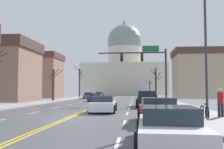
{
  "coord_description": "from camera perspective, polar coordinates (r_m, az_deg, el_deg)",
  "views": [
    {
      "loc": [
        4.07,
        -16.57,
        1.69
      ],
      "look_at": [
        0.6,
        21.43,
        4.05
      ],
      "focal_mm": 40.65,
      "sensor_mm": 36.0,
      "label": 1
    }
  ],
  "objects": [
    {
      "name": "sedan_near_01",
      "position": [
        19.8,
        -1.93,
        -6.76
      ],
      "size": [
        2.05,
        4.54,
        1.25
      ],
      "color": "silver",
      "rests_on": "ground"
    },
    {
      "name": "sedan_oncoming_00",
      "position": [
        38.79,
        -3.65,
        -5.2
      ],
      "size": [
        2.05,
        4.5,
        1.17
      ],
      "color": "navy",
      "rests_on": "ground"
    },
    {
      "name": "flank_building_03",
      "position": [
        54.84,
        20.04,
        0.17
      ],
      "size": [
        12.4,
        7.98,
        9.99
      ],
      "color": "tan",
      "rests_on": "ground"
    },
    {
      "name": "bare_tree_04",
      "position": [
        50.03,
        9.83,
        -1.99
      ],
      "size": [
        2.14,
        2.5,
        6.32
      ],
      "color": "#423328",
      "rests_on": "ground"
    },
    {
      "name": "ground",
      "position": [
        17.14,
        -8.65,
        -9.09
      ],
      "size": [
        20.0,
        180.0,
        0.2
      ],
      "color": "#49494E"
    },
    {
      "name": "signal_gantry",
      "position": [
        29.54,
        7.73,
        2.71
      ],
      "size": [
        7.91,
        0.41,
        6.69
      ],
      "color": "#28282D",
      "rests_on": "ground"
    },
    {
      "name": "bare_tree_00",
      "position": [
        55.9,
        9.79,
        -1.57
      ],
      "size": [
        1.53,
        2.08,
        6.34
      ],
      "color": "#423328",
      "rests_on": "ground"
    },
    {
      "name": "sedan_oncoming_01",
      "position": [
        52.4,
        -5.19,
        -4.75
      ],
      "size": [
        2.0,
        4.44,
        1.23
      ],
      "color": "#6B6056",
      "rests_on": "ground"
    },
    {
      "name": "bare_tree_05",
      "position": [
        57.57,
        -7.33,
        -1.6
      ],
      "size": [
        2.04,
        2.47,
        7.01
      ],
      "color": "#423328",
      "rests_on": "ground"
    },
    {
      "name": "flank_building_00",
      "position": [
        58.96,
        -15.88,
        -0.23
      ],
      "size": [
        9.11,
        8.55,
        9.82
      ],
      "color": "#8C6656",
      "rests_on": "ground"
    },
    {
      "name": "pickup_truck_near_00",
      "position": [
        26.24,
        7.9,
        -5.61
      ],
      "size": [
        2.33,
        5.73,
        1.62
      ],
      "color": "black",
      "rests_on": "ground"
    },
    {
      "name": "bare_tree_02",
      "position": [
        69.36,
        8.48,
        -2.87
      ],
      "size": [
        1.83,
        1.48,
        4.46
      ],
      "color": "brown",
      "rests_on": "ground"
    },
    {
      "name": "sedan_near_02",
      "position": [
        13.51,
        10.25,
        -8.06
      ],
      "size": [
        2.07,
        4.26,
        1.3
      ],
      "color": "#B71414",
      "rests_on": "ground"
    },
    {
      "name": "pedestrian_00",
      "position": [
        16.16,
        23.22,
        -5.53
      ],
      "size": [
        0.35,
        0.34,
        1.64
      ],
      "color": "black",
      "rests_on": "ground"
    },
    {
      "name": "sedan_near_03",
      "position": [
        7.98,
        12.66,
        -11.6
      ],
      "size": [
        2.1,
        4.59,
        1.2
      ],
      "color": "silver",
      "rests_on": "ground"
    },
    {
      "name": "sedan_oncoming_02",
      "position": [
        65.78,
        -2.89,
        -4.52
      ],
      "size": [
        2.02,
        4.36,
        1.21
      ],
      "color": "black",
      "rests_on": "ground"
    },
    {
      "name": "bicycle_parked",
      "position": [
        15.23,
        20.09,
        -7.86
      ],
      "size": [
        0.12,
        1.77,
        0.85
      ],
      "color": "black",
      "rests_on": "ground"
    },
    {
      "name": "capitol_building",
      "position": [
        100.12,
        2.87,
        1.22
      ],
      "size": [
        31.68,
        21.59,
        30.12
      ],
      "color": "beige",
      "rests_on": "ground"
    },
    {
      "name": "street_lamp_right",
      "position": [
        15.94,
        19.22,
        8.65
      ],
      "size": [
        2.38,
        0.24,
        8.23
      ],
      "color": "#333338",
      "rests_on": "ground"
    },
    {
      "name": "bare_tree_03",
      "position": [
        39.56,
        -13.07,
        -2.1
      ],
      "size": [
        2.28,
        1.94,
        4.84
      ],
      "color": "#4C3D2D",
      "rests_on": "ground"
    }
  ]
}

